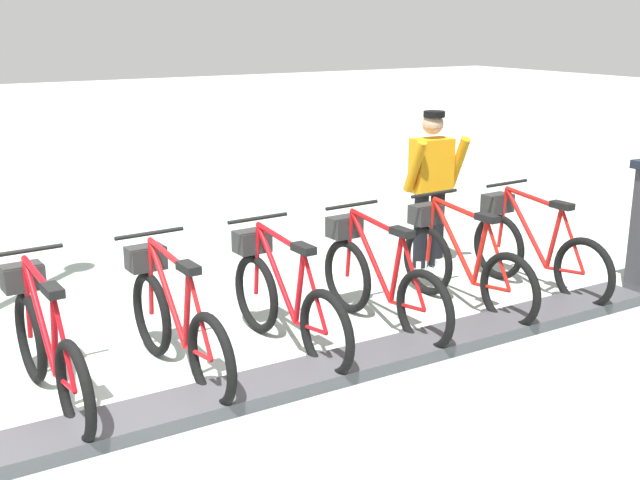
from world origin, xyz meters
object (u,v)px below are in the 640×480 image
Objects in this scene: bike_docked_2 at (378,279)px; bike_docked_3 at (284,298)px; bike_docked_4 at (174,320)px; worker_near_rack at (431,184)px; bike_docked_1 at (461,263)px; bike_docked_5 at (47,346)px; bike_docked_0 at (533,248)px.

bike_docked_3 is at bearing 90.00° from bike_docked_2.
worker_near_rack is at bearing -71.32° from bike_docked_4.
bike_docked_1 is 3.65m from bike_docked_5.
worker_near_rack reaches higher than bike_docked_5.
bike_docked_0 is at bearing -160.40° from worker_near_rack.
bike_docked_5 is (0.00, 0.91, 0.00)m from bike_docked_4.
bike_docked_3 and bike_docked_5 have the same top height.
bike_docked_4 is (0.00, 3.65, 0.00)m from bike_docked_0.
bike_docked_2 is 1.00× the size of bike_docked_5.
bike_docked_0 is 1.00× the size of bike_docked_1.
bike_docked_2 is 0.91m from bike_docked_3.
bike_docked_2 is 1.87m from worker_near_rack.
bike_docked_4 is at bearing -90.00° from bike_docked_5.
bike_docked_3 is at bearing -90.00° from bike_docked_5.
worker_near_rack reaches higher than bike_docked_4.
bike_docked_0 is 3.65m from bike_docked_4.
worker_near_rack reaches higher than bike_docked_2.
bike_docked_3 is at bearing 90.00° from bike_docked_0.
bike_docked_0 is at bearing -90.00° from bike_docked_2.
bike_docked_0 and bike_docked_4 have the same top height.
bike_docked_2 is at bearing -90.00° from bike_docked_3.
bike_docked_5 is (0.00, 4.56, 0.00)m from bike_docked_0.
bike_docked_0 is 1.00× the size of bike_docked_5.
bike_docked_0 and bike_docked_2 have the same top height.
bike_docked_5 is at bearing 90.00° from bike_docked_4.
bike_docked_4 is 1.04× the size of worker_near_rack.
bike_docked_3 is 1.00× the size of bike_docked_4.
bike_docked_1 is 1.00× the size of bike_docked_4.
bike_docked_3 is at bearing -90.00° from bike_docked_4.
bike_docked_4 is 3.47m from worker_near_rack.
bike_docked_4 is at bearing 90.00° from bike_docked_1.
bike_docked_2 is 1.00× the size of bike_docked_3.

